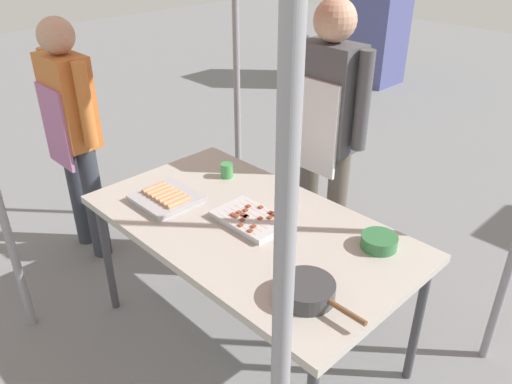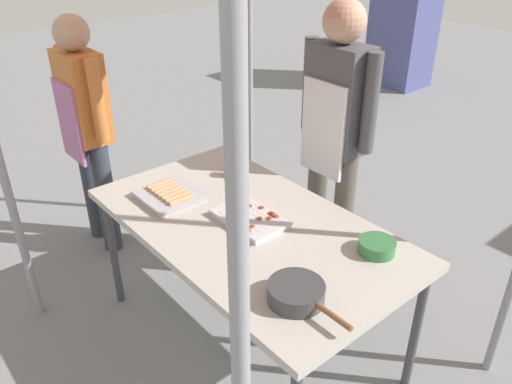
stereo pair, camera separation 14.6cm
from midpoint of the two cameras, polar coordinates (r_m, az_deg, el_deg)
ground_plane at (r=2.90m, az=0.72°, el=-16.10°), size 18.00×18.00×0.00m
stall_table at (r=2.45m, az=0.82°, el=-4.54°), size 1.60×0.90×0.75m
tray_grilled_sausages at (r=2.64m, az=-8.14°, el=-0.33°), size 0.30×0.29×0.05m
tray_meat_skewers at (r=2.42m, az=1.09°, el=-3.08°), size 0.35×0.23×0.04m
cooking_wok at (r=1.97m, az=6.76°, el=-11.19°), size 0.38×0.22×0.07m
condiment_bowl at (r=2.29m, az=15.24°, el=-5.98°), size 0.16×0.16×0.06m
drink_cup_near_edge at (r=2.82m, az=-1.18°, el=2.52°), size 0.07×0.07×0.08m
vendor_woman at (r=2.92m, az=10.38°, el=7.46°), size 0.52×0.23×1.68m
customer_nearby at (r=3.34m, az=-17.44°, el=7.76°), size 0.52×0.23×1.55m
neighbor_stall_left at (r=7.07m, az=16.97°, el=18.36°), size 0.70×0.61×1.73m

